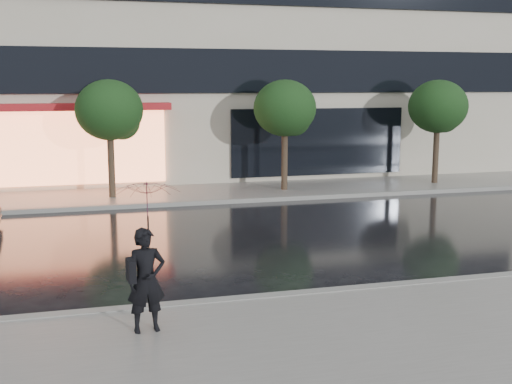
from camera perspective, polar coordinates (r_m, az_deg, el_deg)
name	(u,v)px	position (r m, az deg, el deg)	size (l,w,h in m)	color
ground	(292,282)	(12.76, 3.21, -8.01)	(120.00, 120.00, 0.00)	black
sidewalk_near	(360,343)	(9.90, 9.25, -13.13)	(60.00, 4.50, 0.12)	slate
sidewalk_far	(200,193)	(22.45, -4.99, -0.13)	(60.00, 3.50, 0.12)	slate
curb_near	(309,295)	(11.84, 4.74, -9.10)	(60.00, 0.25, 0.14)	gray
curb_far	(210,202)	(20.75, -4.14, -0.90)	(60.00, 0.25, 0.14)	gray
tree_mid_west	(111,112)	(21.61, -12.75, 6.93)	(2.20, 2.20, 3.99)	#33261C
tree_mid_east	(286,110)	(22.66, 2.71, 7.27)	(2.20, 2.20, 3.99)	#33261C
tree_far_east	(439,109)	(25.15, 15.95, 7.15)	(2.20, 2.20, 3.99)	#33261C
pedestrian_with_umbrella	(147,231)	(9.75, -9.65, -3.48)	(1.08, 1.09, 2.33)	black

